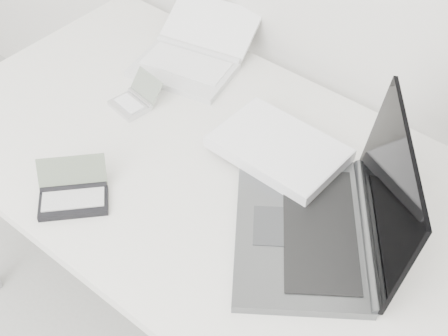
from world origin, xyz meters
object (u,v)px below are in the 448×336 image
Objects in this scene: desk at (245,197)px; netbook_open_white at (192,56)px; laptop_large at (310,194)px; palmtop_charcoal at (73,195)px.

desk is 4.27× the size of netbook_open_white.
desk is at bearing -46.29° from netbook_open_white.
netbook_open_white is (-0.39, 0.26, 0.07)m from desk.
laptop_large is at bearing -35.92° from netbook_open_white.
netbook_open_white is at bearing 146.56° from desk.
desk is 0.18m from laptop_large.
laptop_large is at bearing 10.88° from desk.
desk is at bearing -115.29° from laptop_large.
palmtop_charcoal is (0.13, -0.54, -0.01)m from netbook_open_white.
desk is 0.47m from netbook_open_white.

